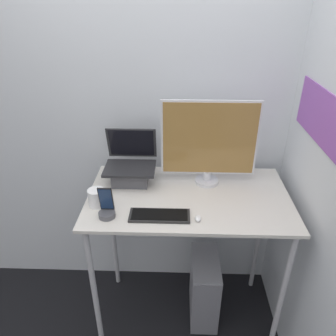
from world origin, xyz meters
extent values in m
cube|color=silver|center=(0.00, 0.76, 1.30)|extent=(6.00, 0.05, 2.60)
cube|color=purple|center=(0.64, 0.31, 1.55)|extent=(0.01, 0.63, 0.26)
cube|color=beige|center=(0.00, 0.34, 1.04)|extent=(1.17, 0.68, 0.02)
cylinder|color=#B7B7BC|center=(-0.54, 0.05, 0.52)|extent=(0.03, 0.03, 1.03)
cylinder|color=#B7B7BC|center=(0.54, 0.05, 0.52)|extent=(0.03, 0.03, 1.03)
cylinder|color=#B7B7BC|center=(-0.54, 0.63, 0.52)|extent=(0.03, 0.03, 1.03)
cylinder|color=#B7B7BC|center=(0.54, 0.63, 0.52)|extent=(0.03, 0.03, 1.03)
cube|color=#4C4C51|center=(-0.36, 0.47, 1.10)|extent=(0.21, 0.15, 0.09)
cube|color=#262628|center=(-0.36, 0.47, 1.15)|extent=(0.31, 0.21, 0.02)
cube|color=#262628|center=(-0.36, 0.60, 1.26)|extent=(0.31, 0.06, 0.21)
cube|color=black|center=(-0.36, 0.59, 1.27)|extent=(0.28, 0.05, 0.19)
cylinder|color=silver|center=(0.11, 0.49, 1.06)|extent=(0.14, 0.14, 0.02)
cylinder|color=silver|center=(0.11, 0.49, 1.10)|extent=(0.04, 0.04, 0.06)
cube|color=silver|center=(0.11, 0.50, 1.35)|extent=(0.56, 0.01, 0.46)
cube|color=olive|center=(0.11, 0.49, 1.35)|extent=(0.54, 0.01, 0.44)
cube|color=black|center=(-0.16, 0.13, 1.06)|extent=(0.32, 0.12, 0.01)
cube|color=black|center=(-0.16, 0.13, 1.07)|extent=(0.30, 0.10, 0.00)
ellipsoid|color=white|center=(0.04, 0.11, 1.06)|extent=(0.03, 0.05, 0.02)
cylinder|color=#4C4C51|center=(-0.44, 0.12, 1.07)|extent=(0.09, 0.09, 0.03)
cube|color=black|center=(-0.44, 0.14, 1.15)|extent=(0.07, 0.04, 0.15)
cube|color=navy|center=(-0.44, 0.13, 1.15)|extent=(0.06, 0.03, 0.14)
cube|color=gray|center=(0.13, 0.37, 0.25)|extent=(0.19, 0.38, 0.50)
cube|color=slate|center=(0.13, 0.18, 0.25)|extent=(0.18, 0.01, 0.48)
cylinder|color=white|center=(-0.51, 0.22, 1.10)|extent=(0.09, 0.09, 0.10)
camera|label=1|loc=(-0.07, -1.26, 2.11)|focal=35.00mm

